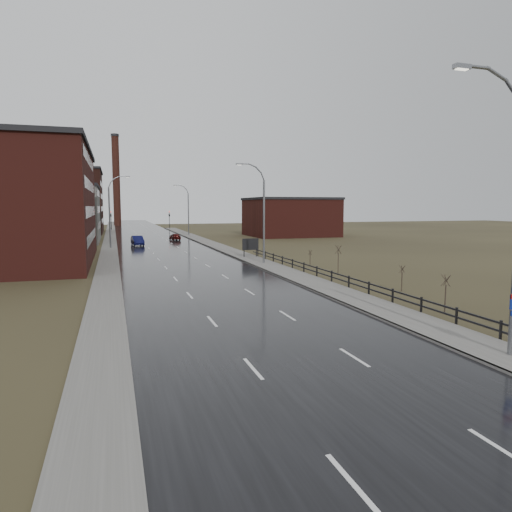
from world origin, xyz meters
TOP-DOWN VIEW (x-y plane):
  - ground at (0.00, 0.00)m, footprint 320.00×320.00m
  - road at (0.00, 60.00)m, footprint 14.00×300.00m
  - sidewalk_right at (8.60, 35.00)m, footprint 3.20×180.00m
  - curb_right at (7.08, 35.00)m, footprint 0.16×180.00m
  - sidewalk_left at (-8.20, 60.00)m, footprint 2.40×260.00m
  - warehouse_mid at (-17.99, 78.00)m, footprint 16.32×20.40m
  - warehouse_far at (-22.99, 108.00)m, footprint 26.52×24.48m
  - building_right at (30.30, 82.00)m, footprint 18.36×16.32m
  - smokestack at (-6.00, 150.00)m, footprint 2.70×2.70m
  - streetlight_main at (8.47, 2.00)m, footprint 3.91×0.29m
  - streetlight_right_mid at (8.50, 36.00)m, footprint 3.36×0.28m
  - streetlight_left at (-7.70, 62.00)m, footprint 3.36×0.28m
  - streetlight_right_far at (8.50, 90.00)m, footprint 3.36×0.28m
  - guardrail at (10.30, 18.31)m, footprint 0.10×53.05m
  - shrub_c at (11.90, 9.82)m, footprint 0.57×0.61m
  - shrub_d at (13.79, 16.95)m, footprint 0.49×0.51m
  - shrub_e at (13.40, 26.75)m, footprint 0.66×0.70m
  - shrub_f at (13.31, 33.23)m, footprint 0.42×0.44m
  - billboard at (9.10, 42.37)m, footprint 2.15×0.17m
  - traffic_light_left at (-8.00, 120.00)m, footprint 0.58×2.73m
  - traffic_light_right at (8.00, 120.00)m, footprint 0.58×2.73m
  - car_near at (-3.69, 66.00)m, footprint 2.11×4.98m
  - car_far at (3.92, 76.29)m, footprint 2.04×4.10m

SIDE VIEW (x-z plane):
  - ground at x=0.00m, z-range 0.00..0.00m
  - road at x=0.00m, z-range 0.00..0.06m
  - sidewalk_left at x=-8.20m, z-range 0.00..0.12m
  - sidewalk_right at x=8.60m, z-range 0.00..0.18m
  - curb_right at x=7.08m, z-range 0.00..0.18m
  - car_far at x=3.92m, z-range 0.00..1.34m
  - guardrail at x=10.30m, z-range 0.16..1.26m
  - car_near at x=-3.69m, z-range 0.00..1.60m
  - shrub_f at x=13.31m, z-range 0.05..1.81m
  - shrub_d at x=13.79m, z-range 0.06..2.11m
  - shrub_c at x=11.90m, z-range 0.08..2.50m
  - shrub_e at x=13.40m, z-range 0.09..2.90m
  - billboard at x=9.10m, z-range 0.44..2.97m
  - building_right at x=30.30m, z-range 0.01..8.51m
  - traffic_light_left at x=-8.00m, z-range 1.95..7.25m
  - traffic_light_right at x=8.00m, z-range 1.95..7.25m
  - warehouse_mid at x=-17.99m, z-range 0.01..10.51m
  - streetlight_right_mid at x=8.50m, z-range 0.16..11.51m
  - streetlight_left at x=-7.70m, z-range 0.16..11.51m
  - streetlight_right_far at x=8.50m, z-range 0.16..11.51m
  - streetlight_main at x=8.47m, z-range 0.01..12.11m
  - warehouse_far at x=-22.99m, z-range 0.01..15.51m
  - smokestack at x=-6.00m, z-range 0.15..30.85m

